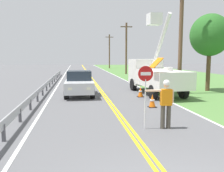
{
  "coord_description": "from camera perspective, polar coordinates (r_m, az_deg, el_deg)",
  "views": [
    {
      "loc": [
        -1.9,
        -3.54,
        2.66
      ],
      "look_at": [
        -0.13,
        8.32,
        1.2
      ],
      "focal_mm": 38.71,
      "sensor_mm": 36.0,
      "label": 1
    }
  ],
  "objects": [
    {
      "name": "guardrail_left_shoulder",
      "position": [
        20.6,
        -14.85,
        0.75
      ],
      "size": [
        0.1,
        32.0,
        0.71
      ],
      "color": "#9EA0A3",
      "rests_on": "ground"
    },
    {
      "name": "traffic_cone_mid",
      "position": [
        16.12,
        6.75,
        -1.39
      ],
      "size": [
        0.4,
        0.4,
        0.7
      ],
      "color": "orange",
      "rests_on": "ground"
    },
    {
      "name": "oncoming_sedan_nearest",
      "position": [
        16.67,
        -7.73,
        0.59
      ],
      "size": [
        1.97,
        4.14,
        1.7
      ],
      "color": "silver",
      "rests_on": "ground"
    },
    {
      "name": "utility_bucket_truck",
      "position": [
        17.83,
        9.87,
        2.86
      ],
      "size": [
        2.67,
        6.92,
        5.72
      ],
      "color": "white",
      "rests_on": "ground"
    },
    {
      "name": "traffic_cone_lead",
      "position": [
        12.93,
        9.5,
        -3.51
      ],
      "size": [
        0.4,
        0.4,
        0.7
      ],
      "color": "orange",
      "rests_on": "ground"
    },
    {
      "name": "edge_line_right",
      "position": [
        24.32,
        4.64,
        0.66
      ],
      "size": [
        0.12,
        110.0,
        0.01
      ],
      "primitive_type": "cube",
      "color": "silver",
      "rests_on": "ground"
    },
    {
      "name": "flagger_worker",
      "position": [
        9.11,
        12.59,
        -3.43
      ],
      "size": [
        1.09,
        0.27,
        1.83
      ],
      "color": "#474238",
      "rests_on": "ground"
    },
    {
      "name": "edge_line_left",
      "position": [
        23.75,
        -12.54,
        0.36
      ],
      "size": [
        0.12,
        110.0,
        0.01
      ],
      "primitive_type": "cube",
      "color": "silver",
      "rests_on": "ground"
    },
    {
      "name": "grass_verge_right",
      "position": [
        27.26,
        21.25,
        0.88
      ],
      "size": [
        16.0,
        110.0,
        0.01
      ],
      "primitive_type": "cube",
      "color": "#517F3D",
      "rests_on": "ground"
    },
    {
      "name": "roadside_tree_verge",
      "position": [
        20.24,
        22.13,
        11.01
      ],
      "size": [
        3.0,
        3.0,
        5.9
      ],
      "color": "brown",
      "rests_on": "ground"
    },
    {
      "name": "stop_sign_paddle",
      "position": [
        8.83,
        7.92,
        0.68
      ],
      "size": [
        0.56,
        0.04,
        2.33
      ],
      "color": "silver",
      "rests_on": "ground"
    },
    {
      "name": "utility_pole_mid",
      "position": [
        37.24,
        3.38,
        9.07
      ],
      "size": [
        1.8,
        0.28,
        7.74
      ],
      "color": "brown",
      "rests_on": "ground"
    },
    {
      "name": "utility_pole_near",
      "position": [
        18.12,
        15.99,
        13.02
      ],
      "size": [
        1.8,
        0.28,
        8.95
      ],
      "color": "brown",
      "rests_on": "ground"
    },
    {
      "name": "centerline_yellow_left",
      "position": [
        23.75,
        -4.06,
        0.51
      ],
      "size": [
        0.11,
        110.0,
        0.01
      ],
      "primitive_type": "cube",
      "color": "yellow",
      "rests_on": "ground"
    },
    {
      "name": "utility_pole_far",
      "position": [
        55.56,
        -0.62,
        8.34
      ],
      "size": [
        1.8,
        0.28,
        7.66
      ],
      "color": "brown",
      "rests_on": "ground"
    },
    {
      "name": "centerline_yellow_right",
      "position": [
        23.77,
        -3.63,
        0.52
      ],
      "size": [
        0.11,
        110.0,
        0.01
      ],
      "primitive_type": "cube",
      "color": "yellow",
      "rests_on": "ground"
    }
  ]
}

